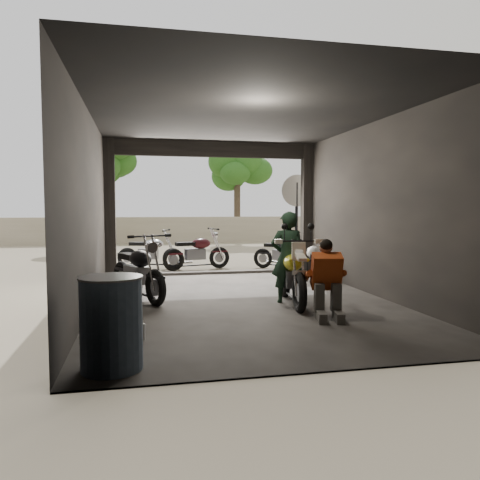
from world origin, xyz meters
name	(u,v)px	position (x,y,z in m)	size (l,w,h in m)	color
ground	(243,303)	(0.00, 0.00, 0.00)	(80.00, 80.00, 0.00)	#7A6D56
garage	(236,227)	(0.00, 0.55, 1.28)	(7.00, 7.13, 3.20)	#2D2B28
boundary_wall	(178,230)	(0.00, 14.00, 0.60)	(18.00, 0.30, 1.20)	gray
tree_left	(107,151)	(-3.00, 12.50, 3.99)	(2.20, 2.20, 5.60)	#382B1E
tree_right	(237,167)	(2.80, 14.00, 3.56)	(2.20, 2.20, 5.00)	#382B1E
main_bike	(291,271)	(0.77, -0.29, 0.58)	(0.71, 1.73, 1.15)	beige
left_bike	(137,267)	(-1.76, 0.65, 0.59)	(0.72, 1.75, 1.18)	black
outside_bike_a	(150,249)	(-1.46, 4.92, 0.53)	(0.64, 1.56, 1.05)	black
outside_bike_b	(197,249)	(-0.26, 4.44, 0.55)	(0.66, 1.61, 1.09)	#3D0E14
outside_bike_c	(283,250)	(1.98, 4.02, 0.50)	(0.61, 1.49, 1.00)	black
rider	(288,258)	(0.74, -0.19, 0.78)	(0.57, 0.38, 1.57)	black
mechanic	(328,281)	(0.95, -1.43, 0.56)	(0.58, 0.78, 1.13)	#BE4A19
stool	(311,262)	(2.00, 2.01, 0.43)	(0.36, 0.36, 0.50)	black
helmet	(313,252)	(2.05, 2.01, 0.64)	(0.30, 0.31, 0.28)	silver
oil_drum	(111,325)	(-2.00, -3.00, 0.47)	(0.61, 0.61, 0.95)	#40546C
sign_post	(297,205)	(2.30, 3.91, 1.69)	(0.83, 0.08, 2.49)	black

